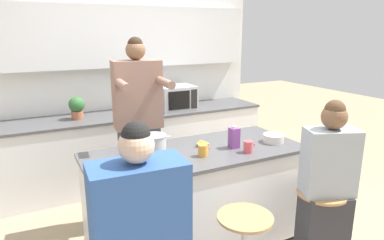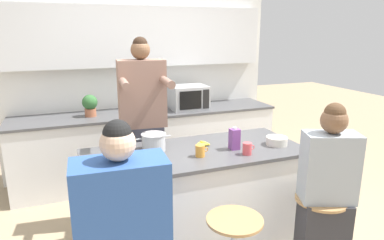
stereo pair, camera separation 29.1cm
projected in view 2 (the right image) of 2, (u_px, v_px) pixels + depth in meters
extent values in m
cube|color=silver|center=(141.00, 73.00, 4.57)|extent=(3.59, 0.06, 2.70)
cube|color=silver|center=(142.00, 36.00, 4.35)|extent=(3.30, 0.16, 0.75)
cube|color=silver|center=(150.00, 146.00, 4.47)|extent=(3.30, 0.64, 0.87)
cube|color=#4C4C4F|center=(149.00, 113.00, 4.36)|extent=(3.33, 0.67, 0.03)
cube|color=silver|center=(195.00, 198.00, 3.01)|extent=(1.84, 0.77, 0.82)
cube|color=#4C4C4F|center=(195.00, 152.00, 2.90)|extent=(1.88, 0.81, 0.03)
cylinder|color=tan|center=(235.00, 220.00, 2.31)|extent=(0.39, 0.39, 0.02)
cylinder|color=#B7BABC|center=(317.00, 237.00, 2.67)|extent=(0.04, 0.04, 0.63)
cylinder|color=tan|center=(321.00, 200.00, 2.59)|extent=(0.39, 0.39, 0.02)
cube|color=#383842|center=(145.00, 174.00, 3.44)|extent=(0.39, 0.25, 1.00)
cube|color=#896656|center=(142.00, 94.00, 3.24)|extent=(0.46, 0.26, 0.63)
cylinder|color=#896656|center=(124.00, 84.00, 2.89)|extent=(0.10, 0.35, 0.07)
cylinder|color=#896656|center=(167.00, 82.00, 2.99)|extent=(0.10, 0.35, 0.07)
sphere|color=brown|center=(140.00, 50.00, 3.13)|extent=(0.19, 0.19, 0.18)
sphere|color=black|center=(140.00, 44.00, 3.12)|extent=(0.15, 0.15, 0.14)
cube|color=#2D5193|center=(121.00, 203.00, 1.98)|extent=(0.56, 0.32, 0.53)
sphere|color=#DBB293|center=(118.00, 143.00, 1.88)|extent=(0.21, 0.21, 0.20)
sphere|color=black|center=(117.00, 134.00, 1.87)|extent=(0.17, 0.17, 0.16)
cube|color=#333338|center=(321.00, 238.00, 2.66)|extent=(0.42, 0.37, 0.66)
cube|color=#9EA8B2|center=(329.00, 167.00, 2.51)|extent=(0.44, 0.35, 0.52)
sphere|color=brown|center=(334.00, 121.00, 2.42)|extent=(0.25, 0.25, 0.19)
sphere|color=#513823|center=(335.00, 113.00, 2.40)|extent=(0.20, 0.20, 0.15)
cylinder|color=#B7BABC|center=(154.00, 143.00, 2.89)|extent=(0.20, 0.20, 0.14)
cylinder|color=#B7BABC|center=(153.00, 134.00, 2.88)|extent=(0.21, 0.21, 0.01)
cylinder|color=#B7BABC|center=(139.00, 139.00, 2.84)|extent=(0.05, 0.01, 0.01)
cylinder|color=#B7BABC|center=(168.00, 136.00, 2.93)|extent=(0.05, 0.01, 0.01)
cylinder|color=white|center=(132.00, 163.00, 2.54)|extent=(0.20, 0.20, 0.06)
cylinder|color=silver|center=(277.00, 141.00, 3.04)|extent=(0.19, 0.19, 0.07)
cylinder|color=orange|center=(200.00, 151.00, 2.76)|extent=(0.08, 0.08, 0.10)
torus|color=orange|center=(206.00, 149.00, 2.77)|extent=(0.04, 0.01, 0.04)
cylinder|color=#DB4C51|center=(247.00, 149.00, 2.80)|extent=(0.08, 0.08, 0.10)
torus|color=#DB4C51|center=(252.00, 147.00, 2.82)|extent=(0.04, 0.01, 0.04)
ellipsoid|color=yellow|center=(203.00, 144.00, 2.99)|extent=(0.11, 0.04, 0.05)
ellipsoid|color=yellow|center=(199.00, 144.00, 3.01)|extent=(0.08, 0.10, 0.05)
ellipsoid|color=yellow|center=(205.00, 143.00, 3.03)|extent=(0.09, 0.10, 0.05)
cube|color=#7A428E|center=(234.00, 139.00, 2.92)|extent=(0.08, 0.08, 0.18)
cylinder|color=white|center=(235.00, 128.00, 2.90)|extent=(0.03, 0.03, 0.02)
cube|color=#B2B5B7|center=(188.00, 97.00, 4.47)|extent=(0.47, 0.38, 0.31)
cube|color=black|center=(191.00, 100.00, 4.28)|extent=(0.29, 0.01, 0.23)
cube|color=black|center=(206.00, 99.00, 4.35)|extent=(0.08, 0.01, 0.25)
cylinder|color=#A86042|center=(91.00, 112.00, 4.10)|extent=(0.13, 0.13, 0.10)
sphere|color=#336633|center=(90.00, 102.00, 4.07)|extent=(0.18, 0.18, 0.18)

